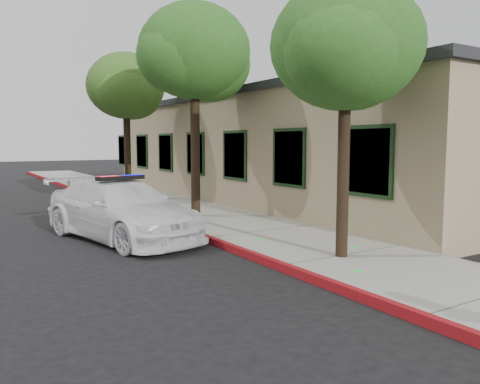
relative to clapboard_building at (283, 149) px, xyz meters
name	(u,v)px	position (x,y,z in m)	size (l,w,h in m)	color
ground	(283,273)	(-6.69, -9.00, -2.13)	(120.00, 120.00, 0.00)	black
sidewalk	(263,234)	(-5.09, -6.00, -2.05)	(3.20, 60.00, 0.15)	gray
red_curb	(209,240)	(-6.63, -6.00, -2.05)	(0.14, 60.00, 0.16)	maroon
clapboard_building	(283,149)	(0.00, 0.00, 0.00)	(7.30, 20.89, 4.24)	#9B8165
police_car	(121,210)	(-8.23, -4.40, -1.39)	(3.17, 5.37, 1.58)	silver
street_tree_near	(347,52)	(-5.30, -9.06, 1.96)	(2.99, 2.88, 5.27)	black
street_tree_mid	(195,57)	(-5.44, -2.91, 2.78)	(3.58, 3.30, 6.31)	black
street_tree_far	(127,89)	(-5.71, 2.50, 2.32)	(3.05, 3.16, 5.72)	black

